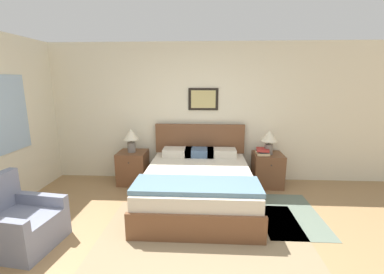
{
  "coord_description": "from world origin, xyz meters",
  "views": [
    {
      "loc": [
        0.16,
        -2.24,
        1.91
      ],
      "look_at": [
        -0.04,
        1.44,
        1.1
      ],
      "focal_mm": 24.0,
      "sensor_mm": 36.0,
      "label": 1
    }
  ],
  "objects_px": {
    "nightstand_near_window": "(133,167)",
    "table_lamp_by_door": "(269,138)",
    "bed": "(198,184)",
    "table_lamp_near_window": "(131,137)",
    "nightstand_by_door": "(267,170)",
    "armchair": "(17,224)"
  },
  "relations": [
    {
      "from": "nightstand_near_window",
      "to": "table_lamp_by_door",
      "type": "relative_size",
      "value": 1.39
    },
    {
      "from": "bed",
      "to": "table_lamp_by_door",
      "type": "xyz_separation_m",
      "value": [
        1.25,
        0.74,
        0.59
      ]
    },
    {
      "from": "table_lamp_near_window",
      "to": "table_lamp_by_door",
      "type": "height_order",
      "value": "same"
    },
    {
      "from": "nightstand_by_door",
      "to": "table_lamp_by_door",
      "type": "distance_m",
      "value": 0.6
    },
    {
      "from": "bed",
      "to": "table_lamp_near_window",
      "type": "height_order",
      "value": "bed"
    },
    {
      "from": "armchair",
      "to": "table_lamp_by_door",
      "type": "xyz_separation_m",
      "value": [
        3.32,
        1.95,
        0.63
      ]
    },
    {
      "from": "nightstand_near_window",
      "to": "table_lamp_by_door",
      "type": "height_order",
      "value": "table_lamp_by_door"
    },
    {
      "from": "table_lamp_near_window",
      "to": "armchair",
      "type": "bearing_deg",
      "value": -112.89
    },
    {
      "from": "armchair",
      "to": "table_lamp_near_window",
      "type": "bearing_deg",
      "value": 164.21
    },
    {
      "from": "bed",
      "to": "table_lamp_by_door",
      "type": "height_order",
      "value": "bed"
    },
    {
      "from": "bed",
      "to": "table_lamp_by_door",
      "type": "relative_size",
      "value": 4.74
    },
    {
      "from": "table_lamp_near_window",
      "to": "table_lamp_by_door",
      "type": "bearing_deg",
      "value": 0.0
    },
    {
      "from": "armchair",
      "to": "nightstand_near_window",
      "type": "relative_size",
      "value": 1.44
    },
    {
      "from": "armchair",
      "to": "nightstand_near_window",
      "type": "bearing_deg",
      "value": 164.37
    },
    {
      "from": "bed",
      "to": "armchair",
      "type": "height_order",
      "value": "bed"
    },
    {
      "from": "nightstand_near_window",
      "to": "nightstand_by_door",
      "type": "distance_m",
      "value": 2.51
    },
    {
      "from": "bed",
      "to": "armchair",
      "type": "distance_m",
      "value": 2.4
    },
    {
      "from": "nightstand_near_window",
      "to": "table_lamp_near_window",
      "type": "bearing_deg",
      "value": -96.17
    },
    {
      "from": "table_lamp_near_window",
      "to": "table_lamp_by_door",
      "type": "distance_m",
      "value": 2.5
    },
    {
      "from": "nightstand_by_door",
      "to": "table_lamp_by_door",
      "type": "relative_size",
      "value": 1.39
    },
    {
      "from": "nightstand_by_door",
      "to": "bed",
      "type": "bearing_deg",
      "value": -148.74
    },
    {
      "from": "table_lamp_by_door",
      "to": "nightstand_by_door",
      "type": "bearing_deg",
      "value": 65.6
    }
  ]
}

